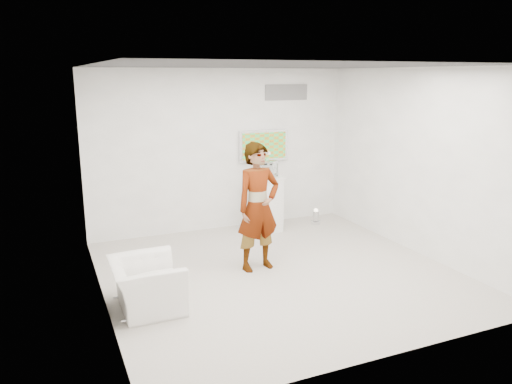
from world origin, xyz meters
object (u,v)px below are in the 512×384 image
at_px(tv, 263,146).
at_px(pedestal, 267,204).
at_px(person, 258,207).
at_px(armchair, 147,285).
at_px(floor_uplight, 316,217).

height_order(tv, pedestal, tv).
relative_size(tv, person, 0.52).
bearing_deg(pedestal, tv, 72.95).
relative_size(armchair, pedestal, 0.93).
height_order(person, pedestal, person).
xyz_separation_m(armchair, floor_uplight, (3.79, 2.33, -0.16)).
height_order(tv, floor_uplight, tv).
bearing_deg(pedestal, armchair, -139.53).
xyz_separation_m(tv, armchair, (-2.88, -2.82, -1.24)).
relative_size(pedestal, floor_uplight, 3.49).
bearing_deg(person, tv, 55.45).
relative_size(tv, armchair, 1.04).
bearing_deg(armchair, person, -69.52).
bearing_deg(person, pedestal, 52.94).
bearing_deg(armchair, floor_uplight, -58.19).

